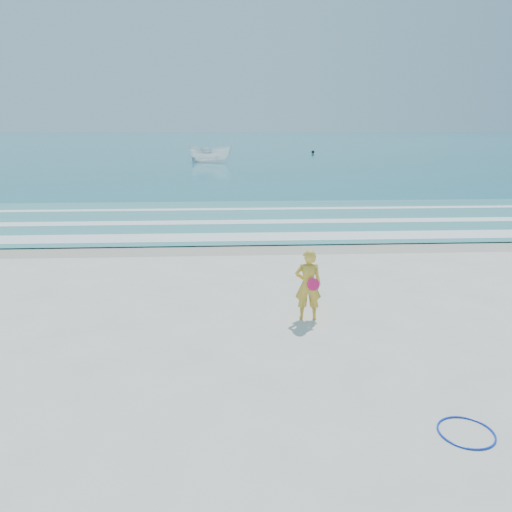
{
  "coord_description": "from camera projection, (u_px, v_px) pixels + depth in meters",
  "views": [
    {
      "loc": [
        -0.4,
        -8.03,
        4.25
      ],
      "look_at": [
        0.25,
        4.0,
        1.0
      ],
      "focal_mm": 35.0,
      "sensor_mm": 36.0,
      "label": 1
    }
  ],
  "objects": [
    {
      "name": "wet_sand",
      "position": [
        241.0,
        246.0,
        17.54
      ],
      "size": [
        400.0,
        2.4,
        0.0
      ],
      "primitive_type": "cube",
      "color": "#B2A893",
      "rests_on": "ground"
    },
    {
      "name": "hoop",
      "position": [
        466.0,
        432.0,
        7.03
      ],
      "size": [
        0.8,
        0.8,
        0.03
      ],
      "primitive_type": "torus",
      "rotation": [
        0.0,
        0.0,
        -0.01
      ],
      "color": "#0B30C7",
      "rests_on": "ground"
    },
    {
      "name": "woman",
      "position": [
        308.0,
        285.0,
        10.91
      ],
      "size": [
        0.61,
        0.43,
        1.6
      ],
      "color": "gold",
      "rests_on": "ground"
    },
    {
      "name": "foam_far",
      "position": [
        237.0,
        209.0,
        24.76
      ],
      "size": [
        400.0,
        0.6,
        0.01
      ],
      "primitive_type": "cube",
      "color": "white",
      "rests_on": "shallow"
    },
    {
      "name": "buoy",
      "position": [
        313.0,
        152.0,
        67.73
      ],
      "size": [
        0.43,
        0.43,
        0.43
      ],
      "primitive_type": "sphere",
      "color": "black",
      "rests_on": "ocean"
    },
    {
      "name": "shallow",
      "position": [
        238.0,
        219.0,
        22.35
      ],
      "size": [
        400.0,
        10.0,
        0.01
      ],
      "primitive_type": "cube",
      "color": "#59B7AD",
      "rests_on": "ocean"
    },
    {
      "name": "foam_near",
      "position": [
        240.0,
        237.0,
        18.78
      ],
      "size": [
        400.0,
        1.4,
        0.01
      ],
      "primitive_type": "cube",
      "color": "white",
      "rests_on": "shallow"
    },
    {
      "name": "foam_mid",
      "position": [
        239.0,
        222.0,
        21.58
      ],
      "size": [
        400.0,
        0.9,
        0.01
      ],
      "primitive_type": "cube",
      "color": "white",
      "rests_on": "shallow"
    },
    {
      "name": "ocean",
      "position": [
        230.0,
        141.0,
        110.08
      ],
      "size": [
        400.0,
        190.0,
        0.04
      ],
      "primitive_type": "cube",
      "color": "#19727F",
      "rests_on": "ground"
    },
    {
      "name": "ground",
      "position": [
        254.0,
        369.0,
        8.87
      ],
      "size": [
        400.0,
        400.0,
        0.0
      ],
      "primitive_type": "plane",
      "color": "silver",
      "rests_on": "ground"
    },
    {
      "name": "boat",
      "position": [
        211.0,
        154.0,
        52.95
      ],
      "size": [
        5.04,
        2.81,
        1.84
      ],
      "primitive_type": "imported",
      "rotation": [
        0.0,
        0.0,
        1.34
      ],
      "color": "white",
      "rests_on": "ocean"
    }
  ]
}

